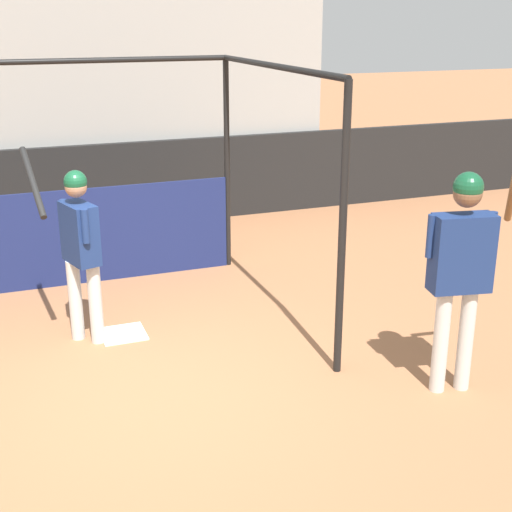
{
  "coord_description": "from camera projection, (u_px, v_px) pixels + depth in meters",
  "views": [
    {
      "loc": [
        -1.05,
        -5.4,
        3.1
      ],
      "look_at": [
        1.07,
        0.21,
        1.06
      ],
      "focal_mm": 50.0,
      "sensor_mm": 36.0,
      "label": 1
    }
  ],
  "objects": [
    {
      "name": "outfield_wall",
      "position": [
        70.0,
        190.0,
        10.49
      ],
      "size": [
        24.0,
        0.12,
        1.28
      ],
      "color": "black",
      "rests_on": "ground"
    },
    {
      "name": "bleacher_section",
      "position": [
        50.0,
        103.0,
        11.98
      ],
      "size": [
        8.15,
        4.0,
        3.36
      ],
      "color": "#9E9E99",
      "rests_on": "ground"
    },
    {
      "name": "home_plate",
      "position": [
        123.0,
        334.0,
        7.25
      ],
      "size": [
        0.44,
        0.44,
        0.02
      ],
      "color": "white",
      "rests_on": "ground"
    },
    {
      "name": "player_waiting",
      "position": [
        462.0,
        260.0,
        5.83
      ],
      "size": [
        0.86,
        0.49,
        2.21
      ],
      "rotation": [
        0.0,
        0.0,
        -0.19
      ],
      "color": "silver",
      "rests_on": "ground"
    },
    {
      "name": "batting_cage",
      "position": [
        99.0,
        201.0,
        7.83
      ],
      "size": [
        3.43,
        3.19,
        2.64
      ],
      "color": "black",
      "rests_on": "ground"
    },
    {
      "name": "player_batter",
      "position": [
        79.0,
        241.0,
        6.8
      ],
      "size": [
        0.62,
        0.81,
        1.89
      ],
      "rotation": [
        0.0,
        0.0,
        1.87
      ],
      "color": "silver",
      "rests_on": "ground"
    },
    {
      "name": "ground_plane",
      "position": [
        148.0,
        394.0,
        6.13
      ],
      "size": [
        60.0,
        60.0,
        0.0
      ],
      "primitive_type": "plane",
      "color": "#9E6642"
    }
  ]
}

